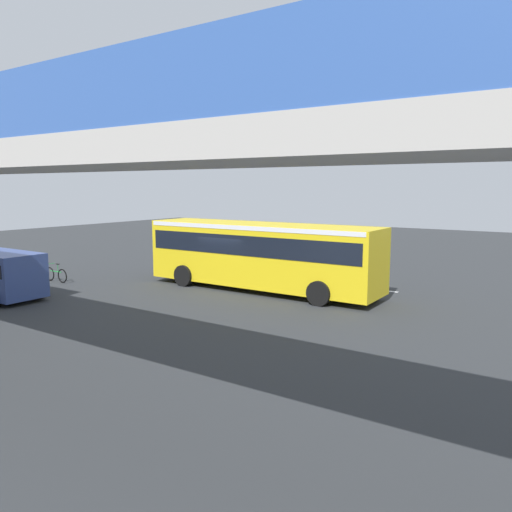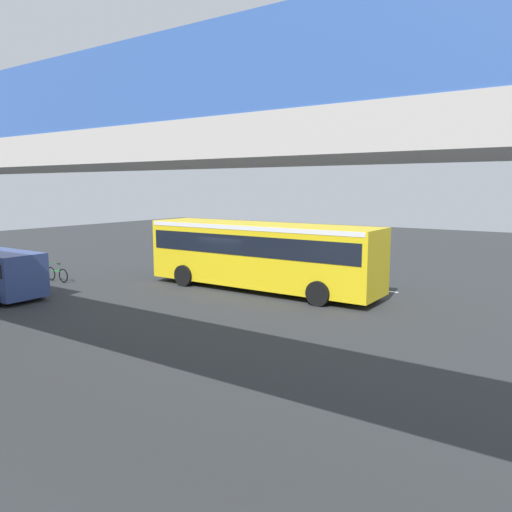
% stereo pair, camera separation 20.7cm
% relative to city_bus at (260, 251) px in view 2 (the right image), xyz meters
% --- Properties ---
extents(ground, '(80.00, 80.00, 0.00)m').
position_rel_city_bus_xyz_m(ground, '(1.44, 0.35, -1.88)').
color(ground, '#2D3033').
extents(city_bus, '(11.54, 2.85, 3.15)m').
position_rel_city_bus_xyz_m(city_bus, '(0.00, 0.00, 0.00)').
color(city_bus, yellow).
rests_on(city_bus, ground).
extents(bicycle_black, '(1.77, 0.44, 0.96)m').
position_rel_city_bus_xyz_m(bicycle_black, '(10.54, 5.95, -1.51)').
color(bicycle_black, black).
rests_on(bicycle_black, ground).
extents(bicycle_green, '(1.77, 0.44, 0.96)m').
position_rel_city_bus_xyz_m(bicycle_green, '(9.86, 4.10, -1.51)').
color(bicycle_green, black).
rests_on(bicycle_green, ground).
extents(pedestrian, '(0.38, 0.38, 1.79)m').
position_rel_city_bus_xyz_m(pedestrian, '(1.13, -3.11, -1.00)').
color(pedestrian, '#2D2D38').
rests_on(pedestrian, ground).
extents(traffic_sign, '(0.08, 0.60, 2.80)m').
position_rel_city_bus_xyz_m(traffic_sign, '(-0.02, -2.35, 0.01)').
color(traffic_sign, slate).
rests_on(traffic_sign, ground).
extents(lane_dash_leftmost, '(2.00, 0.20, 0.01)m').
position_rel_city_bus_xyz_m(lane_dash_leftmost, '(-4.56, -3.13, -1.88)').
color(lane_dash_leftmost, silver).
rests_on(lane_dash_leftmost, ground).
extents(lane_dash_left, '(2.00, 0.20, 0.01)m').
position_rel_city_bus_xyz_m(lane_dash_left, '(-0.56, -3.13, -1.88)').
color(lane_dash_left, silver).
rests_on(lane_dash_left, ground).
extents(lane_dash_centre, '(2.00, 0.20, 0.01)m').
position_rel_city_bus_xyz_m(lane_dash_centre, '(3.44, -3.13, -1.88)').
color(lane_dash_centre, silver).
rests_on(lane_dash_centre, ground).
extents(lane_dash_right, '(2.00, 0.20, 0.01)m').
position_rel_city_bus_xyz_m(lane_dash_right, '(7.44, -3.13, -1.88)').
color(lane_dash_right, silver).
rests_on(lane_dash_right, ground).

